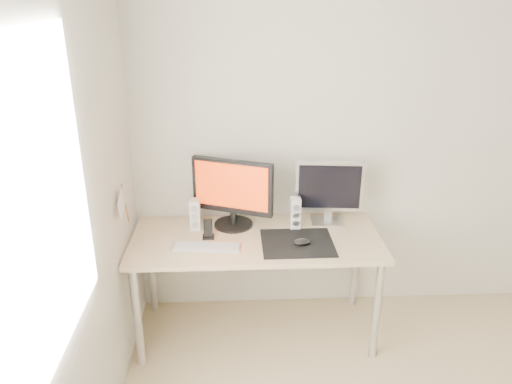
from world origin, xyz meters
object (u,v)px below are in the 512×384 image
mouse (301,242)px  desk (256,248)px  speaker_left (195,214)px  phone_dock (208,232)px  main_monitor (232,191)px  keyboard (207,247)px  speaker_right (295,213)px  second_monitor (329,189)px

mouse → desk: mouse is taller
speaker_left → phone_dock: bearing=-56.2°
desk → main_monitor: size_ratio=3.03×
mouse → keyboard: size_ratio=0.24×
speaker_right → phone_dock: bearing=-167.5°
mouse → keyboard: 0.59m
second_monitor → speaker_right: bearing=-163.2°
second_monitor → speaker_left: 0.90m
phone_dock → mouse: bearing=-12.3°
desk → keyboard: size_ratio=3.71×
main_monitor → phone_dock: bearing=-133.4°
main_monitor → keyboard: 0.42m
phone_dock → keyboard: bearing=-92.3°
main_monitor → keyboard: main_monitor is taller
desk → phone_dock: (-0.30, 0.01, 0.12)m
mouse → speaker_left: 0.72m
main_monitor → speaker_right: 0.44m
mouse → phone_dock: (-0.58, 0.13, 0.02)m
second_monitor → main_monitor: bearing=-177.4°
keyboard → phone_dock: (0.01, 0.13, 0.03)m
phone_dock → main_monitor: bearing=46.6°
speaker_left → phone_dock: speaker_left is taller
mouse → speaker_left: bearing=158.7°
speaker_right → main_monitor: bearing=174.4°
speaker_left → desk: bearing=-19.7°
mouse → main_monitor: main_monitor is taller
mouse → keyboard: (-0.59, -0.01, -0.01)m
desk → main_monitor: bearing=130.0°
mouse → phone_dock: phone_dock is taller
speaker_right → second_monitor: bearing=16.8°
second_monitor → speaker_left: bearing=-176.0°
desk → main_monitor: main_monitor is taller
speaker_left → keyboard: 0.30m
second_monitor → speaker_left: second_monitor is taller
main_monitor → second_monitor: size_ratio=1.17×
main_monitor → speaker_left: main_monitor is taller
desk → second_monitor: bearing=22.2°
main_monitor → speaker_right: bearing=-5.6°
keyboard → phone_dock: 0.14m
desk → phone_dock: size_ratio=12.27×
main_monitor → keyboard: bearing=-118.5°
speaker_right → phone_dock: size_ratio=1.62×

